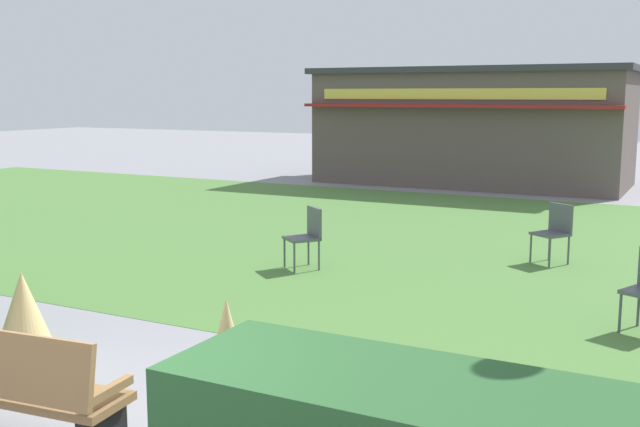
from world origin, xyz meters
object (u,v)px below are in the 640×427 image
food_kiosk (473,126)px  park_bench (8,389)px  parked_car_west_slot (475,146)px  cafe_chair_north (307,233)px  cafe_chair_east (555,228)px

food_kiosk → park_bench: bearing=-83.8°
food_kiosk → parked_car_west_slot: (-1.68, 6.10, -0.98)m
cafe_chair_north → parked_car_west_slot: (-2.67, 17.62, 0.12)m
park_bench → cafe_chair_east: park_bench is taller
parked_car_west_slot → food_kiosk: bearing=-74.6°
cafe_chair_east → parked_car_west_slot: (-5.76, 15.60, 0.12)m
cafe_chair_east → park_bench: bearing=-105.1°
parked_car_west_slot → cafe_chair_north: bearing=-81.4°
park_bench → cafe_chair_north: (-0.92, 6.02, 0.05)m
park_bench → parked_car_west_slot: (-3.59, 23.65, 0.16)m
cafe_chair_east → parked_car_west_slot: bearing=110.3°
cafe_chair_north → parked_car_west_slot: bearing=98.6°
cafe_chair_east → cafe_chair_north: size_ratio=1.00×
park_bench → food_kiosk: (-1.92, 17.55, 1.14)m
food_kiosk → parked_car_west_slot: food_kiosk is taller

